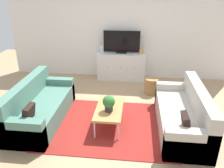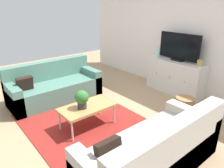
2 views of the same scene
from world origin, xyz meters
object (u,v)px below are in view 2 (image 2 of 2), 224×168
Objects in this scene: potted_plant at (82,99)px; mantel_clock at (200,63)px; couch_right_side at (156,154)px; flat_screen_tv at (179,47)px; couch_left_side at (54,87)px; tv_console at (175,77)px; glass_vase at (158,52)px; coffee_table at (87,108)px; wicker_basket at (184,108)px.

mantel_clock is (0.60, 2.54, 0.27)m from potted_plant.
couch_right_side is 1.46m from potted_plant.
couch_left_side is at bearing -121.94° from flat_screen_tv.
mantel_clock is (0.55, -0.02, -0.25)m from flat_screen_tv.
tv_console is 6.25× the size of glass_vase.
potted_plant is 2.55m from tv_console.
mantel_clock is (1.11, 0.00, -0.04)m from glass_vase.
couch_right_side is (2.87, 0.00, 0.00)m from couch_left_side.
couch_right_side reaches higher than coffee_table.
couch_left_side is 1.44× the size of tv_console.
couch_right_side is 2.11× the size of coffee_table.
potted_plant is 0.23× the size of tv_console.
tv_console is 1.22m from wicker_basket.
coffee_table is at bearing -103.96° from mantel_clock.
couch_right_side reaches higher than wicker_basket.
couch_left_side is at bearing -147.26° from wicker_basket.
tv_console is (0.05, 2.54, -0.18)m from potted_plant.
flat_screen_tv is 2.51× the size of wicker_basket.
wicker_basket reaches higher than coffee_table.
coffee_table is at bearing -78.38° from glass_vase.
mantel_clock reaches higher than wicker_basket.
wicker_basket is at bearing -46.95° from tv_console.
couch_left_side is 2.11× the size of coffee_table.
coffee_table is (-1.43, -0.07, 0.08)m from couch_right_side.
coffee_table is 0.92× the size of flat_screen_tv.
couch_right_side is at bearing -70.94° from mantel_clock.
tv_console is (-1.38, 2.38, 0.11)m from couch_right_side.
glass_vase reaches higher than tv_console.
couch_right_side is at bearing 2.67° from coffee_table.
flat_screen_tv is (-1.38, 2.40, 0.81)m from couch_right_side.
potted_plant is at bearing -78.68° from glass_vase.
couch_left_side reaches higher than potted_plant.
glass_vase is (-0.55, -0.02, -0.20)m from flat_screen_tv.
potted_plant is 2.62m from mantel_clock.
couch_right_side is at bearing 6.62° from potted_plant.
glass_vase is at bearing 68.44° from couch_left_side.
potted_plant is 0.31× the size of flat_screen_tv.
couch_left_side is 4.85× the size of wicker_basket.
potted_plant is at bearing -117.77° from wicker_basket.
wicker_basket is (2.32, 1.49, -0.08)m from couch_left_side.
coffee_table is at bearing -119.42° from wicker_basket.
flat_screen_tv is at bearing 88.97° from potted_plant.
mantel_clock reaches higher than couch_right_side.
flat_screen_tv is at bearing 132.41° from wicker_basket.
potted_plant is 2.61m from glass_vase.
potted_plant is at bearing -86.27° from coffee_table.
couch_right_side is 9.01× the size of glass_vase.
couch_right_side is at bearing -50.91° from glass_vase.
flat_screen_tv is at bearing 88.78° from coffee_table.
mantel_clock is (0.55, 0.00, 0.45)m from tv_console.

